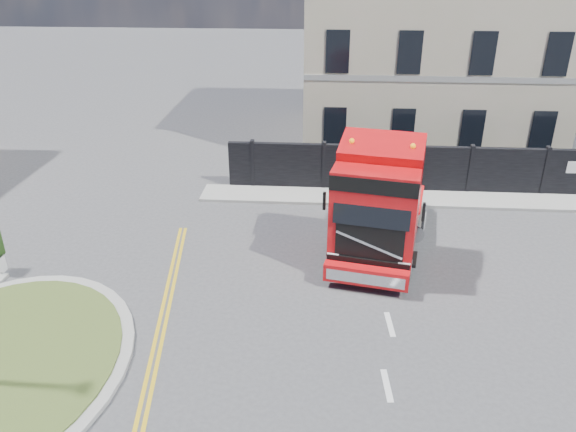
{
  "coord_description": "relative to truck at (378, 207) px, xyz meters",
  "views": [
    {
      "loc": [
        1.05,
        -13.11,
        9.34
      ],
      "look_at": [
        -0.05,
        2.51,
        1.8
      ],
      "focal_mm": 35.0,
      "sensor_mm": 36.0,
      "label": 1
    }
  ],
  "objects": [
    {
      "name": "hoarding_fence",
      "position": [
        3.75,
        5.61,
        -0.81
      ],
      "size": [
        18.8,
        0.25,
        2.0
      ],
      "color": "black",
      "rests_on": "ground"
    },
    {
      "name": "ground",
      "position": [
        -2.8,
        -3.39,
        -1.81
      ],
      "size": [
        120.0,
        120.0,
        0.0
      ],
      "primitive_type": "plane",
      "color": "#424244",
      "rests_on": "ground"
    },
    {
      "name": "georgian_building",
      "position": [
        3.2,
        13.11,
        3.97
      ],
      "size": [
        12.3,
        10.3,
        12.8
      ],
      "color": "beige",
      "rests_on": "ground"
    },
    {
      "name": "truck",
      "position": [
        0.0,
        0.0,
        0.0
      ],
      "size": [
        3.77,
        7.09,
        4.03
      ],
      "rotation": [
        0.0,
        0.0,
        -0.2
      ],
      "color": "black",
      "rests_on": "ground"
    },
    {
      "name": "pavement_far",
      "position": [
        3.2,
        4.71,
        -1.75
      ],
      "size": [
        20.0,
        1.6,
        0.12
      ],
      "primitive_type": "cube",
      "color": "#969690",
      "rests_on": "ground"
    }
  ]
}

